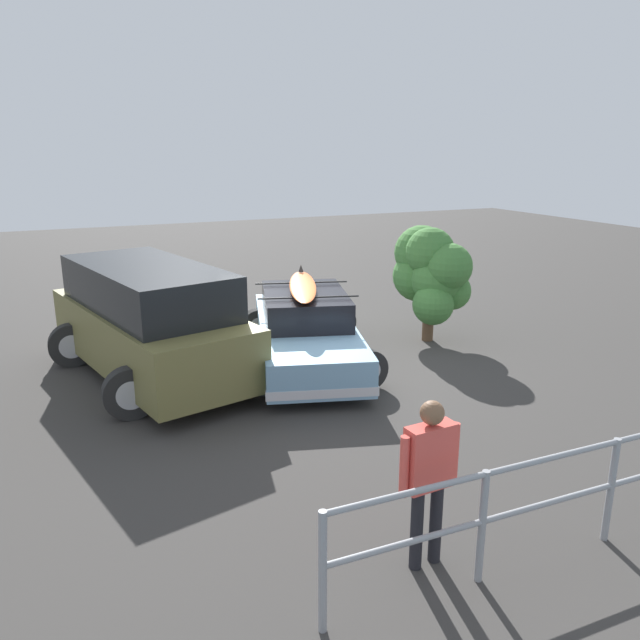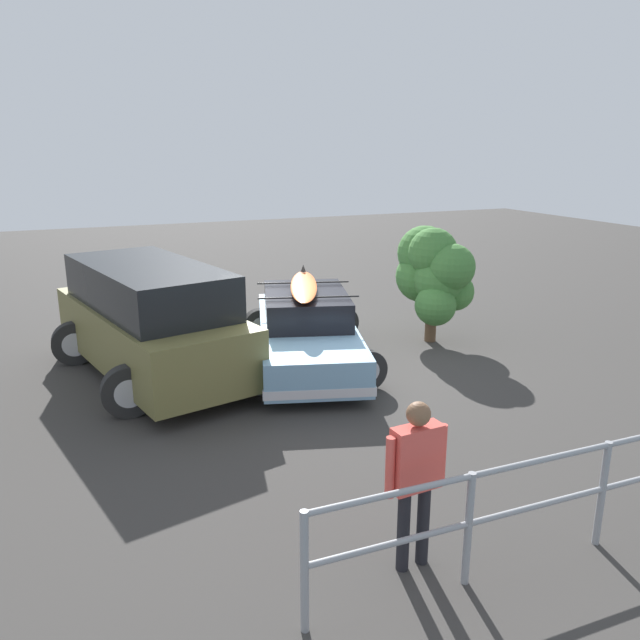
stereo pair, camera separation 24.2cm
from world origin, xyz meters
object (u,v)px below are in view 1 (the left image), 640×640
(sedan_car, at_px, (306,329))
(suv_car, at_px, (149,321))
(person_bystander, at_px, (429,469))
(bush_near_left, at_px, (431,270))

(sedan_car, xyz_separation_m, suv_car, (2.64, -0.37, 0.37))
(suv_car, xyz_separation_m, person_bystander, (-1.46, 6.01, 0.00))
(suv_car, bearing_deg, bush_near_left, 178.93)
(sedan_car, distance_m, person_bystander, 5.77)
(sedan_car, distance_m, bush_near_left, 2.90)
(bush_near_left, bearing_deg, sedan_car, 5.56)
(sedan_car, bearing_deg, bush_near_left, -174.44)
(suv_car, height_order, person_bystander, suv_car)
(person_bystander, relative_size, bush_near_left, 0.72)
(person_bystander, bearing_deg, suv_car, -76.36)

